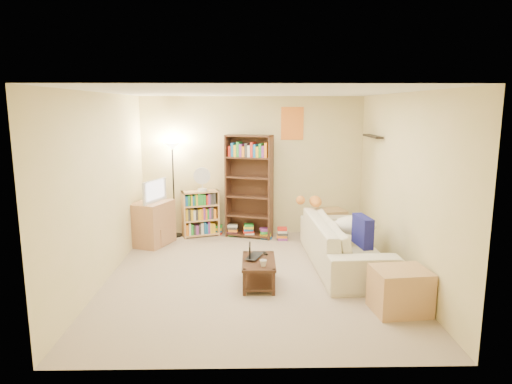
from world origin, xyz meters
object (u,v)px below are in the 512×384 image
at_px(desk_fan, 202,178).
at_px(floor_lamp, 173,162).
at_px(television, 151,191).
at_px(end_cabinet, 400,290).
at_px(mug, 263,263).
at_px(tv_stand, 153,223).
at_px(tabby_cat, 313,201).
at_px(laptop, 258,257).
at_px(short_bookshelf, 201,213).
at_px(side_table, 332,223).
at_px(sofa, 344,243).
at_px(tall_bookshelf, 249,184).
at_px(coffee_table, 259,270).

height_order(desk_fan, floor_lamp, floor_lamp).
xyz_separation_m(television, floor_lamp, (0.29, 0.50, 0.43)).
height_order(floor_lamp, end_cabinet, floor_lamp).
xyz_separation_m(mug, tv_stand, (-1.81, 2.09, -0.01)).
xyz_separation_m(tabby_cat, mug, (-0.88, -1.88, -0.40)).
relative_size(mug, end_cabinet, 0.19).
height_order(laptop, desk_fan, desk_fan).
xyz_separation_m(tv_stand, short_bookshelf, (0.76, 0.50, 0.05)).
bearing_deg(laptop, side_table, -12.80).
xyz_separation_m(laptop, desk_fan, (-0.95, 2.23, 0.71)).
distance_m(sofa, short_bookshelf, 2.78).
xyz_separation_m(tall_bookshelf, floor_lamp, (-1.35, 0.08, 0.39)).
height_order(tv_stand, desk_fan, desk_fan).
xyz_separation_m(tabby_cat, tall_bookshelf, (-1.05, 0.63, 0.18)).
xyz_separation_m(coffee_table, side_table, (1.38, 2.27, 0.04)).
bearing_deg(side_table, end_cabinet, -86.00).
bearing_deg(floor_lamp, tv_stand, -120.22).
relative_size(television, side_table, 1.29).
distance_m(tabby_cat, coffee_table, 1.97).
height_order(coffee_table, laptop, laptop).
distance_m(tabby_cat, mug, 2.11).
height_order(tall_bookshelf, short_bookshelf, tall_bookshelf).
distance_m(coffee_table, television, 2.65).
bearing_deg(sofa, short_bookshelf, 52.39).
distance_m(mug, desk_fan, 2.82).
bearing_deg(end_cabinet, coffee_table, 152.74).
bearing_deg(laptop, tabby_cat, -11.52).
bearing_deg(tabby_cat, sofa, -68.98).
relative_size(desk_fan, side_table, 0.86).
xyz_separation_m(sofa, laptop, (-1.28, -0.67, 0.01)).
bearing_deg(tv_stand, mug, -26.83).
height_order(tabby_cat, television, television).
relative_size(tv_stand, side_table, 1.49).
bearing_deg(short_bookshelf, laptop, -84.82).
distance_m(laptop, tv_stand, 2.49).
bearing_deg(mug, side_table, 62.14).
distance_m(sofa, laptop, 1.44).
relative_size(tabby_cat, short_bookshelf, 0.65).
bearing_deg(desk_fan, floor_lamp, 175.25).
distance_m(coffee_table, mug, 0.30).
relative_size(coffee_table, tall_bookshelf, 0.42).
bearing_deg(tv_stand, short_bookshelf, 55.58).
relative_size(tv_stand, desk_fan, 1.73).
bearing_deg(sofa, tabby_cat, 18.61).
height_order(short_bookshelf, floor_lamp, floor_lamp).
xyz_separation_m(sofa, floor_lamp, (-2.74, 1.60, 1.01)).
relative_size(tall_bookshelf, short_bookshelf, 2.20).
bearing_deg(end_cabinet, side_table, 94.00).
bearing_deg(short_bookshelf, end_cabinet, -69.21).
xyz_separation_m(coffee_table, television, (-1.76, 1.85, 0.72)).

